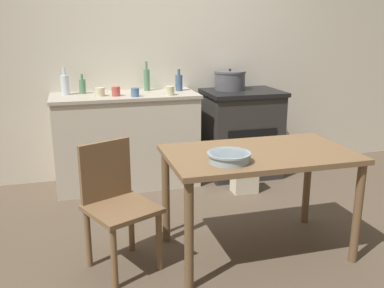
{
  "coord_description": "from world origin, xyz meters",
  "views": [
    {
      "loc": [
        -0.93,
        -2.8,
        1.53
      ],
      "look_at": [
        0.0,
        0.48,
        0.59
      ],
      "focal_mm": 40.0,
      "sensor_mm": 36.0,
      "label": 1
    }
  ],
  "objects": [
    {
      "name": "bottle_center_left",
      "position": [
        -0.2,
        1.45,
        1.02
      ],
      "size": [
        0.06,
        0.06,
        0.29
      ],
      "color": "#517F5B",
      "rests_on": "counter_cabinet"
    },
    {
      "name": "work_table",
      "position": [
        0.24,
        -0.3,
        0.63
      ],
      "size": [
        1.24,
        0.73,
        0.73
      ],
      "color": "brown",
      "rests_on": "ground_plane"
    },
    {
      "name": "mixing_bowl_large",
      "position": [
        -0.03,
        -0.46,
        0.76
      ],
      "size": [
        0.27,
        0.27,
        0.06
      ],
      "color": "#93A8B2",
      "rests_on": "work_table"
    },
    {
      "name": "cup_center",
      "position": [
        -0.37,
        1.09,
        0.95
      ],
      "size": [
        0.08,
        0.08,
        0.08
      ],
      "primitive_type": "cylinder",
      "color": "#4C6B99",
      "rests_on": "counter_cabinet"
    },
    {
      "name": "wall_back",
      "position": [
        0.0,
        1.58,
        1.27
      ],
      "size": [
        8.0,
        0.07,
        2.55
      ],
      "color": "beige",
      "rests_on": "ground_plane"
    },
    {
      "name": "bottle_left",
      "position": [
        -0.83,
        1.42,
        0.98
      ],
      "size": [
        0.06,
        0.06,
        0.18
      ],
      "color": "#517F5B",
      "rests_on": "counter_cabinet"
    },
    {
      "name": "cup_center_right",
      "position": [
        -0.53,
        1.18,
        0.95
      ],
      "size": [
        0.08,
        0.08,
        0.09
      ],
      "primitive_type": "cylinder",
      "color": "#B74C42",
      "rests_on": "counter_cabinet"
    },
    {
      "name": "stove",
      "position": [
        0.75,
        1.25,
        0.45
      ],
      "size": [
        0.77,
        0.63,
        0.9
      ],
      "color": "#2D2B28",
      "rests_on": "ground_plane"
    },
    {
      "name": "chair",
      "position": [
        -0.7,
        -0.21,
        0.44
      ],
      "size": [
        0.53,
        0.53,
        0.82
      ],
      "rotation": [
        0.0,
        0.0,
        0.43
      ],
      "color": "brown",
      "rests_on": "ground_plane"
    },
    {
      "name": "cup_mid_right",
      "position": [
        -0.05,
        1.09,
        0.95
      ],
      "size": [
        0.08,
        0.08,
        0.08
      ],
      "primitive_type": "cylinder",
      "color": "beige",
      "rests_on": "counter_cabinet"
    },
    {
      "name": "stock_pot",
      "position": [
        0.65,
        1.34,
        0.99
      ],
      "size": [
        0.33,
        0.33,
        0.22
      ],
      "color": "#4C4C51",
      "rests_on": "stove"
    },
    {
      "name": "bottle_far_left",
      "position": [
        0.11,
        1.34,
        0.99
      ],
      "size": [
        0.07,
        0.07,
        0.22
      ],
      "color": "#3D5675",
      "rests_on": "counter_cabinet"
    },
    {
      "name": "ground_plane",
      "position": [
        0.0,
        0.0,
        0.0
      ],
      "size": [
        14.0,
        14.0,
        0.0
      ],
      "primitive_type": "plane",
      "color": "brown"
    },
    {
      "name": "bottle_mid_left",
      "position": [
        -0.98,
        1.38,
        1.01
      ],
      "size": [
        0.08,
        0.08,
        0.25
      ],
      "color": "silver",
      "rests_on": "counter_cabinet"
    },
    {
      "name": "cup_right",
      "position": [
        -0.68,
        1.21,
        0.95
      ],
      "size": [
        0.09,
        0.09,
        0.08
      ],
      "primitive_type": "cylinder",
      "color": "beige",
      "rests_on": "counter_cabinet"
    },
    {
      "name": "counter_cabinet",
      "position": [
        -0.44,
        1.27,
        0.45
      ],
      "size": [
        1.38,
        0.59,
        0.91
      ],
      "color": "beige",
      "rests_on": "ground_plane"
    },
    {
      "name": "flour_sack",
      "position": [
        0.59,
        0.75,
        0.15
      ],
      "size": [
        0.23,
        0.16,
        0.3
      ],
      "primitive_type": "cube",
      "color": "beige",
      "rests_on": "ground_plane"
    }
  ]
}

